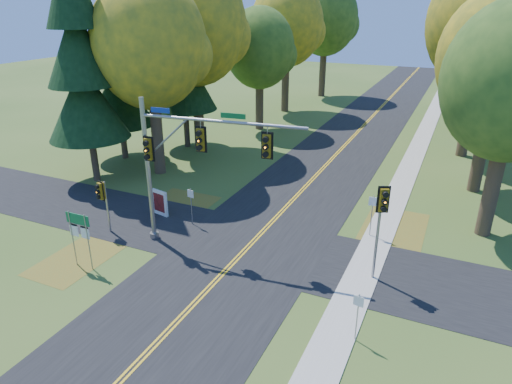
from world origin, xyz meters
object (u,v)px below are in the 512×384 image
at_px(traffic_mast, 183,156).
at_px(east_signal_pole, 382,210).
at_px(info_kiosk, 160,203).
at_px(route_sign_cluster, 79,229).

xyz_separation_m(traffic_mast, east_signal_pole, (9.89, 0.71, -1.39)).
distance_m(traffic_mast, info_kiosk, 6.09).
bearing_deg(route_sign_cluster, info_kiosk, 89.95).
relative_size(east_signal_pole, info_kiosk, 3.00).
height_order(traffic_mast, route_sign_cluster, traffic_mast).
distance_m(traffic_mast, route_sign_cluster, 6.17).
height_order(route_sign_cluster, info_kiosk, route_sign_cluster).
bearing_deg(east_signal_pole, info_kiosk, 147.95).
bearing_deg(route_sign_cluster, east_signal_pole, 19.02).
height_order(traffic_mast, info_kiosk, traffic_mast).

